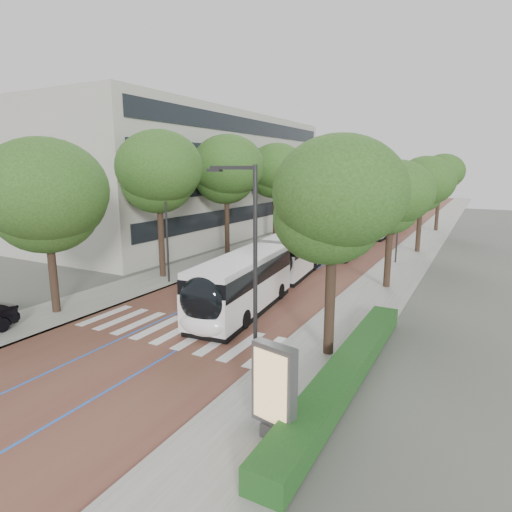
% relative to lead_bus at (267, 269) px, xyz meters
% --- Properties ---
extents(ground, '(160.00, 160.00, 0.00)m').
position_rel_lead_bus_xyz_m(ground, '(-1.19, -8.96, -1.63)').
color(ground, '#51544C').
rests_on(ground, ground).
extents(road, '(11.00, 140.00, 0.02)m').
position_rel_lead_bus_xyz_m(road, '(-1.19, 31.04, -1.62)').
color(road, brown).
rests_on(road, ground).
extents(sidewalk_left, '(4.00, 140.00, 0.12)m').
position_rel_lead_bus_xyz_m(sidewalk_left, '(-8.69, 31.04, -1.57)').
color(sidewalk_left, gray).
rests_on(sidewalk_left, ground).
extents(sidewalk_right, '(4.00, 140.00, 0.12)m').
position_rel_lead_bus_xyz_m(sidewalk_right, '(6.31, 31.04, -1.57)').
color(sidewalk_right, gray).
rests_on(sidewalk_right, ground).
extents(kerb_left, '(0.20, 140.00, 0.14)m').
position_rel_lead_bus_xyz_m(kerb_left, '(-6.79, 31.04, -1.57)').
color(kerb_left, gray).
rests_on(kerb_left, ground).
extents(kerb_right, '(0.20, 140.00, 0.14)m').
position_rel_lead_bus_xyz_m(kerb_right, '(4.41, 31.04, -1.57)').
color(kerb_right, gray).
rests_on(kerb_right, ground).
extents(zebra_crossing, '(10.55, 3.60, 0.01)m').
position_rel_lead_bus_xyz_m(zebra_crossing, '(-0.99, -7.96, -1.60)').
color(zebra_crossing, silver).
rests_on(zebra_crossing, ground).
extents(lane_line_left, '(0.12, 126.00, 0.01)m').
position_rel_lead_bus_xyz_m(lane_line_left, '(-2.79, 31.04, -1.60)').
color(lane_line_left, blue).
rests_on(lane_line_left, road).
extents(lane_line_right, '(0.12, 126.00, 0.01)m').
position_rel_lead_bus_xyz_m(lane_line_right, '(0.41, 31.04, -1.60)').
color(lane_line_right, blue).
rests_on(lane_line_right, road).
extents(office_building, '(18.11, 40.00, 14.00)m').
position_rel_lead_bus_xyz_m(office_building, '(-20.66, 19.04, 5.37)').
color(office_building, '#9F9C93').
rests_on(office_building, ground).
extents(hedge, '(1.20, 14.00, 0.80)m').
position_rel_lead_bus_xyz_m(hedge, '(7.91, -8.96, -1.11)').
color(hedge, '#194518').
rests_on(hedge, sidewalk_right).
extents(streetlight_near, '(1.82, 0.20, 8.00)m').
position_rel_lead_bus_xyz_m(streetlight_near, '(5.43, -11.96, 3.19)').
color(streetlight_near, '#2B2B2D').
rests_on(streetlight_near, sidewalk_right).
extents(streetlight_far, '(1.82, 0.20, 8.00)m').
position_rel_lead_bus_xyz_m(streetlight_far, '(5.43, 13.04, 3.19)').
color(streetlight_far, '#2B2B2D').
rests_on(streetlight_far, sidewalk_right).
extents(lamp_post_left, '(0.14, 0.14, 8.00)m').
position_rel_lead_bus_xyz_m(lamp_post_left, '(-7.29, -0.96, 2.49)').
color(lamp_post_left, '#2B2B2D').
rests_on(lamp_post_left, sidewalk_left).
extents(trees_left, '(6.45, 61.11, 10.28)m').
position_rel_lead_bus_xyz_m(trees_left, '(-8.69, 14.55, 5.34)').
color(trees_left, black).
rests_on(trees_left, ground).
extents(trees_right, '(5.37, 47.25, 9.10)m').
position_rel_lead_bus_xyz_m(trees_right, '(6.51, 12.91, 4.73)').
color(trees_right, black).
rests_on(trees_right, ground).
extents(lead_bus, '(4.31, 18.55, 3.20)m').
position_rel_lead_bus_xyz_m(lead_bus, '(0.00, 0.00, 0.00)').
color(lead_bus, black).
rests_on(lead_bus, ground).
extents(bus_queued_0, '(2.87, 12.46, 3.20)m').
position_rel_lead_bus_xyz_m(bus_queued_0, '(0.59, 16.30, -0.00)').
color(bus_queued_0, white).
rests_on(bus_queued_0, ground).
extents(bus_queued_1, '(2.89, 12.47, 3.20)m').
position_rel_lead_bus_xyz_m(bus_queued_1, '(1.10, 28.51, -0.00)').
color(bus_queued_1, white).
rests_on(bus_queued_1, ground).
extents(bus_queued_2, '(2.92, 12.47, 3.20)m').
position_rel_lead_bus_xyz_m(bus_queued_2, '(0.82, 42.59, -0.00)').
color(bus_queued_2, white).
rests_on(bus_queued_2, ground).
extents(ad_panel, '(1.46, 0.67, 2.94)m').
position_rel_lead_bus_xyz_m(ad_panel, '(7.03, -13.42, 0.04)').
color(ad_panel, '#59595B').
rests_on(ad_panel, sidewalk_right).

